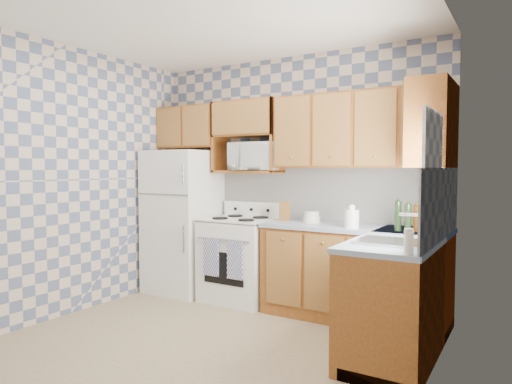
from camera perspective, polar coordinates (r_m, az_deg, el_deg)
floor at (r=4.00m, az=-6.53°, el=-18.66°), size 3.40×3.40×0.00m
back_wall at (r=5.08m, az=4.49°, el=1.57°), size 3.40×0.02×2.70m
right_wall at (r=3.00m, az=19.96°, el=0.41°), size 0.02×3.20×2.70m
backsplash_back at (r=4.91m, az=8.60°, el=-0.25°), size 2.60×0.02×0.56m
backsplash_right at (r=3.79m, az=22.13°, el=-1.39°), size 0.02×1.60×0.56m
refrigerator at (r=5.53m, az=-9.12°, el=-3.64°), size 0.75×0.70×1.68m
stove_body at (r=5.13m, az=-1.95°, el=-8.53°), size 0.76×0.65×0.90m
cooktop at (r=5.06m, az=-1.96°, el=-3.48°), size 0.76×0.65×0.02m
backguard at (r=5.29m, az=-0.33°, el=-2.17°), size 0.76×0.08×0.17m
dish_towel_left at (r=4.93m, az=-5.64°, el=-8.09°), size 0.19×0.02×0.40m
dish_towel_right at (r=4.75m, az=-2.62°, el=-8.49°), size 0.19×0.02×0.40m
base_cabinets_back at (r=4.60m, az=12.08°, el=-10.09°), size 1.75×0.60×0.88m
base_cabinets_right at (r=3.98m, az=17.69°, el=-12.24°), size 0.60×1.60×0.88m
countertop_back at (r=4.51m, az=12.13°, el=-4.40°), size 1.77×0.63×0.04m
countertop_right at (r=3.88m, az=17.72°, el=-5.67°), size 0.63×1.60×0.04m
upper_cabinets_back at (r=4.62m, az=12.83°, el=7.57°), size 1.75×0.33×0.74m
upper_cabinets_fridge at (r=5.67m, az=-8.11°, el=7.97°), size 0.82×0.33×0.50m
upper_cabinets_right at (r=4.27m, az=21.20°, el=7.83°), size 0.33×0.70×0.74m
microwave_shelf at (r=5.17m, az=-1.00°, el=2.55°), size 0.80×0.33×0.03m
microwave at (r=5.10m, az=0.08°, el=4.46°), size 0.61×0.46×0.31m
sink at (r=3.54m, az=16.48°, el=-6.07°), size 0.48×0.40×0.03m
window at (r=3.44m, az=21.21°, el=2.37°), size 0.02×0.66×0.86m
bottle_0 at (r=4.23m, az=17.33°, el=-2.89°), size 0.06×0.06×0.27m
bottle_1 at (r=4.15m, az=18.47°, el=-3.14°), size 0.06×0.06×0.25m
bottle_2 at (r=4.23m, az=19.43°, el=-3.15°), size 0.06×0.06×0.23m
knife_block at (r=4.84m, az=3.60°, el=-2.39°), size 0.10×0.10×0.20m
electric_kettle at (r=4.33m, az=11.88°, el=-3.32°), size 0.13×0.13×0.17m
food_containers at (r=4.69m, az=6.98°, el=-3.13°), size 0.17×0.17×0.11m
soap_bottle at (r=3.10m, az=18.57°, el=-5.91°), size 0.06×0.06×0.17m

